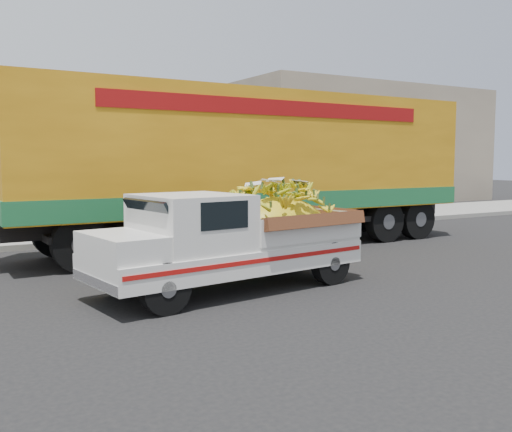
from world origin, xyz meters
TOP-DOWN VIEW (x-y plane):
  - ground at (0.00, 0.00)m, footprint 100.00×100.00m
  - curb at (0.00, 7.15)m, footprint 60.00×0.25m
  - sidewalk at (0.00, 9.25)m, footprint 60.00×4.00m
  - building_right at (14.00, 16.15)m, footprint 14.00×6.00m
  - pickup_truck at (-1.60, 0.84)m, footprint 4.83×2.28m
  - semi_trailer at (0.78, 4.70)m, footprint 12.01×2.71m

SIDE VIEW (x-z plane):
  - ground at x=0.00m, z-range 0.00..0.00m
  - sidewalk at x=0.00m, z-range 0.00..0.14m
  - curb at x=0.00m, z-range 0.00..0.15m
  - pickup_truck at x=-1.60m, z-range 0.06..1.69m
  - semi_trailer at x=0.78m, z-range 0.22..4.02m
  - building_right at x=14.00m, z-range 0.00..6.00m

